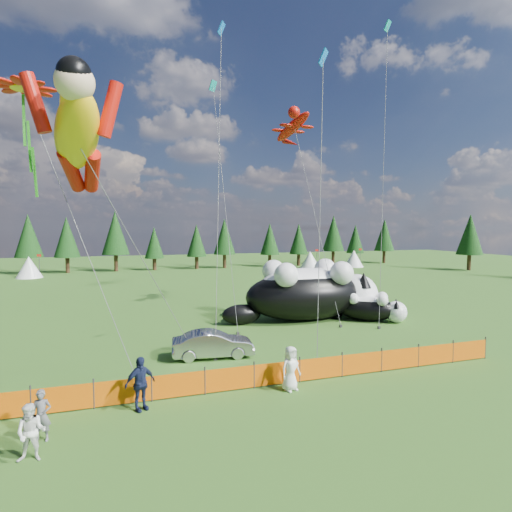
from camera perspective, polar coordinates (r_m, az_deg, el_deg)
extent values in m
plane|color=#163609|center=(19.91, -0.13, -14.89)|extent=(160.00, 160.00, 0.00)
cylinder|color=#262626|center=(16.40, -29.49, -17.60)|extent=(0.06, 0.06, 1.10)
cylinder|color=#262626|center=(16.12, -22.16, -17.76)|extent=(0.06, 0.06, 1.10)
cylinder|color=#262626|center=(16.08, -14.69, -17.64)|extent=(0.06, 0.06, 1.10)
cylinder|color=#262626|center=(16.29, -7.32, -17.25)|extent=(0.06, 0.06, 1.10)
cylinder|color=#262626|center=(16.75, -0.28, -16.61)|extent=(0.06, 0.06, 1.10)
cylinder|color=#262626|center=(17.42, 6.26, -15.81)|extent=(0.06, 0.06, 1.10)
cylinder|color=#262626|center=(18.28, 12.19, -14.91)|extent=(0.06, 0.06, 1.10)
cylinder|color=#262626|center=(19.32, 17.49, -13.96)|extent=(0.06, 0.06, 1.10)
cylinder|color=#262626|center=(20.49, 22.18, -13.02)|extent=(0.06, 0.06, 1.10)
cylinder|color=#262626|center=(21.79, 26.31, -12.12)|extent=(0.06, 0.06, 1.10)
cylinder|color=#262626|center=(23.19, 29.93, -11.27)|extent=(0.06, 0.06, 1.10)
cube|color=#D95804|center=(16.24, -25.85, -17.88)|extent=(2.00, 0.04, 0.90)
cube|color=#D95804|center=(16.09, -18.42, -17.90)|extent=(2.00, 0.04, 0.90)
cube|color=#D95804|center=(16.18, -10.97, -17.64)|extent=(2.00, 0.04, 0.90)
cube|color=#D95804|center=(16.51, -3.74, -17.12)|extent=(2.00, 0.04, 0.90)
cube|color=#D95804|center=(17.07, 3.06, -16.39)|extent=(2.00, 0.04, 0.90)
cube|color=#D95804|center=(17.84, 9.30, -15.52)|extent=(2.00, 0.04, 0.90)
cube|color=#D95804|center=(18.79, 14.92, -14.58)|extent=(2.00, 0.04, 0.90)
cube|color=#D95804|center=(19.90, 19.91, -13.63)|extent=(2.00, 0.04, 0.90)
cube|color=#D95804|center=(21.14, 24.31, -12.69)|extent=(2.00, 0.04, 0.90)
cube|color=#D95804|center=(22.49, 28.17, -11.81)|extent=(2.00, 0.04, 0.90)
ellipsoid|color=black|center=(28.33, 7.07, -5.59)|extent=(8.77, 4.22, 3.48)
ellipsoid|color=white|center=(28.20, 7.08, -3.85)|extent=(6.62, 3.02, 2.12)
sphere|color=white|center=(30.21, 14.15, -5.46)|extent=(3.09, 3.09, 3.09)
sphere|color=#E95A7D|center=(30.90, 16.25, -5.29)|extent=(0.43, 0.43, 0.43)
ellipsoid|color=black|center=(27.03, -2.08, -8.33)|extent=(2.73, 1.40, 1.35)
cone|color=black|center=(29.25, 15.13, -3.33)|extent=(1.08, 1.08, 1.08)
cone|color=black|center=(30.83, 13.31, -2.93)|extent=(1.08, 1.08, 1.08)
sphere|color=white|center=(30.14, 9.83, -1.90)|extent=(1.62, 1.62, 1.62)
sphere|color=white|center=(27.93, 12.13, -2.39)|extent=(1.62, 1.62, 1.62)
sphere|color=white|center=(28.56, 2.53, -2.16)|extent=(1.62, 1.62, 1.62)
sphere|color=white|center=(26.22, 4.34, -2.72)|extent=(1.62, 1.62, 1.62)
ellipsoid|color=black|center=(29.10, 15.57, -7.29)|extent=(4.47, 3.93, 1.64)
ellipsoid|color=white|center=(29.02, 15.58, -6.50)|extent=(3.33, 2.91, 1.00)
sphere|color=white|center=(29.13, 19.37, -7.54)|extent=(1.46, 1.46, 1.46)
sphere|color=#E95A7D|center=(29.16, 20.60, -7.56)|extent=(0.20, 0.20, 0.20)
ellipsoid|color=black|center=(29.34, 11.22, -8.13)|extent=(1.41, 1.26, 0.64)
cone|color=black|center=(28.59, 19.43, -6.57)|extent=(0.51, 0.51, 0.51)
cone|color=black|center=(29.45, 19.37, -6.26)|extent=(0.51, 0.51, 0.51)
sphere|color=white|center=(29.53, 17.59, -5.63)|extent=(0.77, 0.77, 0.77)
sphere|color=white|center=(28.36, 17.60, -6.03)|extent=(0.77, 0.77, 0.77)
sphere|color=white|center=(29.58, 13.85, -5.55)|extent=(0.77, 0.77, 0.77)
sphere|color=white|center=(28.41, 13.71, -5.94)|extent=(0.77, 0.77, 0.77)
imported|color=#B4B5B9|center=(20.50, -6.16, -12.41)|extent=(4.16, 1.84, 1.33)
imported|color=#57575C|center=(14.53, -28.31, -19.42)|extent=(0.63, 0.46, 1.57)
imported|color=white|center=(13.55, -29.48, -21.11)|extent=(0.84, 0.57, 1.62)
imported|color=#151C3B|center=(15.35, -16.23, -17.09)|extent=(1.27, 1.01, 1.93)
imported|color=white|center=(16.49, 4.96, -15.70)|extent=(1.00, 0.80, 1.78)
cylinder|color=#595959|center=(17.68, -15.40, -0.93)|extent=(0.03, 0.03, 11.49)
cube|color=#262626|center=(20.89, -8.72, -13.79)|extent=(0.15, 0.15, 0.16)
cylinder|color=#595959|center=(29.86, 8.25, 5.89)|extent=(0.03, 0.03, 16.81)
cube|color=#262626|center=(26.92, 11.99, -9.77)|extent=(0.15, 0.15, 0.16)
cylinder|color=#595959|center=(17.75, -23.86, 2.93)|extent=(0.03, 0.03, 13.26)
cube|color=#262626|center=(17.33, -16.27, -17.72)|extent=(0.15, 0.15, 0.16)
cube|color=#25911A|center=(19.90, -30.11, 13.42)|extent=(0.19, 0.19, 4.23)
cylinder|color=#595959|center=(23.02, -5.34, 11.96)|extent=(0.03, 0.03, 20.30)
cube|color=#262626|center=(20.23, -5.82, -14.36)|extent=(0.15, 0.15, 0.16)
cylinder|color=#595959|center=(30.33, 17.78, 12.66)|extent=(0.03, 0.03, 23.07)
cube|color=#262626|center=(27.12, 17.15, -9.75)|extent=(0.15, 0.15, 0.16)
cylinder|color=#595959|center=(18.48, 9.15, 6.87)|extent=(0.03, 0.03, 14.80)
cube|color=#262626|center=(18.08, 8.65, -16.66)|extent=(0.15, 0.15, 0.16)
cylinder|color=#595959|center=(28.17, -4.62, 8.96)|extent=(0.03, 0.03, 19.55)
cube|color=#262626|center=(24.61, -2.61, -10.99)|extent=(0.15, 0.15, 0.16)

